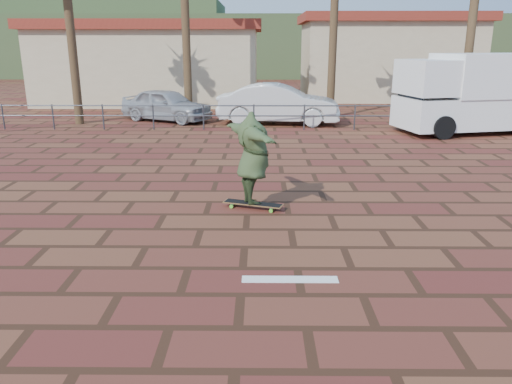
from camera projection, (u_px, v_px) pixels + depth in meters
ground at (244, 247)px, 8.41m from camera, size 120.00×120.00×0.00m
paint_stripe at (290, 279)px, 7.26m from camera, size 1.40×0.22×0.01m
guardrail at (254, 113)px, 19.72m from camera, size 24.06×0.06×1.00m
building_west at (153, 62)px, 28.90m from camera, size 12.60×7.60×4.50m
building_east at (386, 57)px, 30.62m from camera, size 10.60×6.60×5.00m
hill_front at (258, 46)px, 55.47m from camera, size 70.00×18.00×6.00m
hill_back at (79, 38)px, 61.13m from camera, size 35.00×14.00×8.00m
longboard at (253, 204)px, 10.36m from camera, size 1.28×0.66×0.12m
skateboarder at (253, 158)px, 10.08m from camera, size 1.50×2.39×1.90m
campervan at (476, 92)px, 18.93m from camera, size 6.07×3.56×2.95m
car_silver at (166, 105)px, 21.99m from camera, size 4.47×3.40×1.42m
car_white at (279, 104)px, 21.15m from camera, size 5.28×2.34×1.68m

